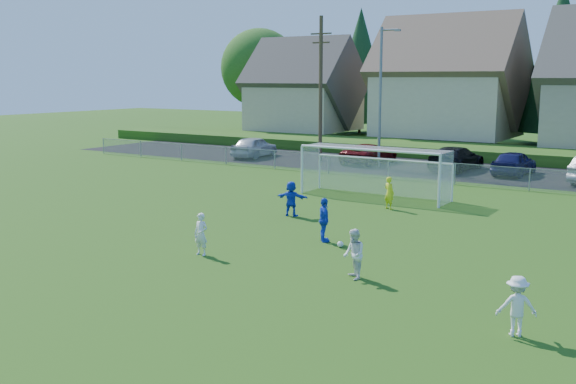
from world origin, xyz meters
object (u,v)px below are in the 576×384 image
(car_c, at_px, (369,154))
(player_white_c, at_px, (517,306))
(player_blue_b, at_px, (291,199))
(car_e, at_px, (514,163))
(player_white_a, at_px, (201,234))
(car_a, at_px, (254,147))
(car_d, at_px, (456,158))
(goalkeeper, at_px, (389,193))
(player_white_b, at_px, (354,254))
(soccer_goal, at_px, (376,164))
(player_blue_a, at_px, (324,220))
(soccer_ball, at_px, (340,244))

(car_c, bearing_deg, player_white_c, 125.79)
(player_blue_b, xyz_separation_m, car_e, (4.84, 17.53, -0.01))
(player_white_a, bearing_deg, car_a, 119.38)
(car_d, bearing_deg, goalkeeper, 101.24)
(player_white_b, distance_m, car_c, 26.96)
(car_a, relative_size, car_d, 0.87)
(car_a, xyz_separation_m, car_d, (14.87, 1.27, -0.02))
(player_white_c, xyz_separation_m, car_e, (-6.76, 26.17, 0.04))
(goalkeeper, xyz_separation_m, soccer_goal, (-1.87, 2.55, 0.89))
(car_c, bearing_deg, player_white_b, 118.64)
(player_white_c, height_order, player_blue_a, player_blue_a)
(player_white_c, xyz_separation_m, player_blue_a, (-8.15, 5.41, 0.09))
(player_white_a, bearing_deg, soccer_goal, 87.02)
(player_blue_a, bearing_deg, soccer_ball, -154.37)
(player_blue_b, xyz_separation_m, goalkeeper, (2.90, 3.65, -0.01))
(player_white_a, relative_size, player_blue_a, 0.89)
(car_d, bearing_deg, car_a, 9.10)
(player_white_b, relative_size, car_a, 0.33)
(car_a, bearing_deg, player_white_c, 128.96)
(car_c, bearing_deg, car_e, -177.52)
(car_a, bearing_deg, goalkeeper, 136.05)
(player_white_c, relative_size, player_blue_b, 0.94)
(goalkeeper, relative_size, car_d, 0.28)
(soccer_ball, xyz_separation_m, car_d, (-3.18, 21.37, 0.65))
(car_d, bearing_deg, player_white_b, 106.40)
(player_white_b, xyz_separation_m, player_blue_b, (-6.44, 6.70, 0.01))
(player_white_b, relative_size, soccer_goal, 0.20)
(player_white_b, bearing_deg, soccer_ball, 171.26)
(car_d, relative_size, soccer_goal, 0.71)
(soccer_ball, distance_m, player_white_b, 3.78)
(player_white_b, distance_m, soccer_goal, 14.02)
(player_white_a, relative_size, player_white_c, 1.00)
(car_c, bearing_deg, player_blue_b, 109.23)
(player_blue_a, bearing_deg, car_a, 1.06)
(soccer_ball, xyz_separation_m, goalkeeper, (-1.44, 7.27, 0.63))
(player_white_c, xyz_separation_m, player_blue_b, (-11.60, 8.63, 0.04))
(player_blue_b, bearing_deg, player_white_a, 87.94)
(soccer_ball, height_order, car_c, car_c)
(goalkeeper, xyz_separation_m, car_a, (-16.61, 12.82, 0.04))
(player_white_c, relative_size, car_a, 0.31)
(player_white_c, distance_m, car_e, 27.03)
(player_white_b, distance_m, player_blue_b, 9.29)
(goalkeeper, relative_size, car_c, 0.30)
(player_white_a, height_order, player_white_c, player_white_a)
(player_white_c, relative_size, car_e, 0.32)
(player_white_a, bearing_deg, player_blue_b, 94.87)
(player_white_b, relative_size, car_d, 0.29)
(player_white_b, xyz_separation_m, car_a, (-20.15, 23.17, 0.03))
(soccer_ball, bearing_deg, car_c, 113.42)
(car_e, xyz_separation_m, soccer_goal, (-3.81, -11.34, 0.88))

